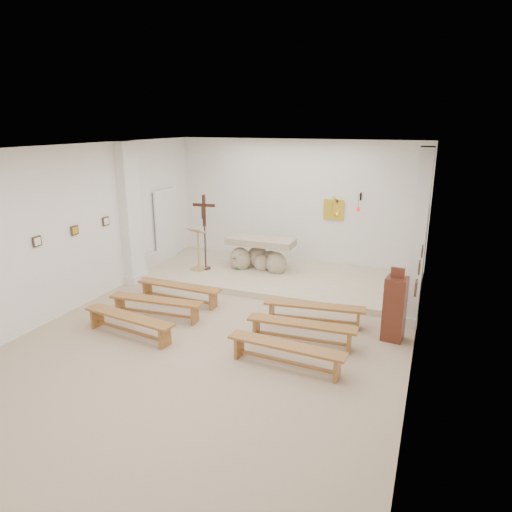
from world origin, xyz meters
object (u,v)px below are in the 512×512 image
at_px(lectern, 198,249).
at_px(bench_left_third, 129,321).
at_px(altar, 260,256).
at_px(donation_pedestal, 395,308).
at_px(bench_right_front, 314,310).
at_px(bench_left_front, 179,289).
at_px(bench_right_third, 286,350).
at_px(bench_right_second, 302,328).
at_px(bench_left_second, 156,304).
at_px(crucifix_stand, 204,227).

xyz_separation_m(lectern, bench_left_third, (0.54, -3.72, -0.40)).
height_order(altar, lectern, lectern).
xyz_separation_m(donation_pedestal, bench_right_front, (-1.54, 0.09, -0.30)).
xyz_separation_m(bench_left_front, bench_right_third, (3.12, -1.82, 0.00)).
relative_size(lectern, bench_right_second, 0.57).
bearing_deg(donation_pedestal, bench_left_second, -163.97).
distance_m(bench_left_front, bench_left_second, 0.91).
bearing_deg(bench_left_second, altar, 70.13).
height_order(donation_pedestal, bench_left_second, donation_pedestal).
bearing_deg(donation_pedestal, bench_right_third, -125.59).
xyz_separation_m(bench_left_third, bench_right_third, (3.12, 0.00, 0.00)).
relative_size(bench_left_second, bench_right_third, 1.00).
bearing_deg(bench_right_second, lectern, 139.50).
bearing_deg(donation_pedestal, bench_right_front, -177.39).
distance_m(lectern, bench_right_front, 4.15).
relative_size(altar, bench_left_third, 0.88).
bearing_deg(bench_left_front, bench_left_second, -88.11).
bearing_deg(altar, donation_pedestal, -35.72).
distance_m(altar, bench_left_third, 4.49).
relative_size(altar, crucifix_stand, 0.90).
bearing_deg(donation_pedestal, crucifix_stand, 163.41).
bearing_deg(bench_right_front, bench_left_front, 172.54).
distance_m(bench_left_front, bench_right_front, 3.12).
distance_m(bench_right_second, bench_right_third, 0.91).
bearing_deg(bench_left_second, bench_right_front, 11.82).
xyz_separation_m(lectern, bench_left_front, (0.54, -1.90, -0.40)).
bearing_deg(bench_right_second, bench_left_second, 176.99).
relative_size(bench_left_front, bench_left_second, 1.00).
distance_m(altar, lectern, 1.65).
xyz_separation_m(altar, donation_pedestal, (3.70, -2.65, 0.12)).
xyz_separation_m(altar, bench_left_second, (-0.96, -3.47, -0.19)).
relative_size(donation_pedestal, bench_right_front, 0.69).
relative_size(bench_left_front, bench_right_front, 0.99).
bearing_deg(lectern, bench_left_third, -74.36).
distance_m(bench_right_front, bench_left_third, 3.62).
xyz_separation_m(donation_pedestal, bench_left_front, (-4.66, 0.09, -0.30)).
bearing_deg(bench_right_front, crucifix_stand, 142.67).
xyz_separation_m(bench_left_front, bench_left_second, (-0.00, -0.91, 0.00)).
bearing_deg(donation_pedestal, bench_left_front, -175.06).
xyz_separation_m(altar, bench_left_third, (-0.96, -4.38, -0.19)).
height_order(lectern, bench_left_front, lectern).
bearing_deg(bench_left_second, crucifix_stand, 93.10).
height_order(donation_pedestal, bench_left_third, donation_pedestal).
bearing_deg(bench_left_second, bench_left_front, 85.57).
bearing_deg(bench_left_third, bench_right_front, 38.25).
distance_m(altar, bench_right_front, 3.36).
height_order(bench_right_front, bench_right_second, same).
bearing_deg(bench_left_third, lectern, 106.29).
bearing_deg(lectern, donation_pedestal, -13.63).
distance_m(crucifix_stand, bench_left_front, 2.28).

